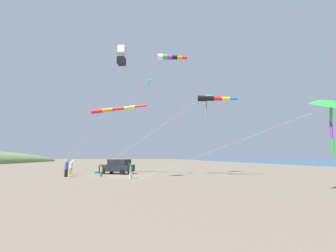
{
  "coord_description": "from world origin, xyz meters",
  "views": [
    {
      "loc": [
        -2.12,
        25.66,
        2.08
      ],
      "look_at": [
        -4.94,
        2.49,
        5.54
      ],
      "focal_mm": 22.8,
      "sensor_mm": 36.0,
      "label": 1
    }
  ],
  "objects": [
    {
      "name": "kite_windsock_red_high_left",
      "position": [
        2.29,
        -4.2,
        8.72
      ],
      "size": [
        9.81,
        2.72,
        9.25
      ],
      "color": "red",
      "rests_on": "ground_plane"
    },
    {
      "name": "person_child_grey_jacket",
      "position": [
        -1.04,
        3.38,
        0.85
      ],
      "size": [
        0.56,
        0.54,
        1.55
      ],
      "color": "silver",
      "rests_on": "ground_plane"
    },
    {
      "name": "kite_delta_black_fish_shape",
      "position": [
        -10.79,
        -1.98,
        10.42
      ],
      "size": [
        15.72,
        5.6,
        10.78
      ],
      "color": "#1EB7C6",
      "rests_on": "ground_plane"
    },
    {
      "name": "cooler_box",
      "position": [
        3.61,
        -3.69,
        0.21
      ],
      "size": [
        0.62,
        0.42,
        0.42
      ],
      "color": "blue",
      "rests_on": "ground_plane"
    },
    {
      "name": "kite_delta_striped_overhead",
      "position": [
        -13.69,
        14.17,
        5.32
      ],
      "size": [
        13.34,
        9.21,
        5.94
      ],
      "color": "green",
      "rests_on": "ground_plane"
    },
    {
      "name": "kite_box_white_trailing",
      "position": [
        0.1,
        4.92,
        12.31
      ],
      "size": [
        5.14,
        10.27,
        13.28
      ],
      "color": "white",
      "rests_on": "ground_plane"
    },
    {
      "name": "kite_windsock_teal_far_right",
      "position": [
        -10.08,
        2.47,
        8.86
      ],
      "size": [
        16.71,
        3.8,
        9.24
      ],
      "color": "black",
      "rests_on": "ground_plane"
    },
    {
      "name": "kite_delta_checkered_midright",
      "position": [
        -2.73,
        1.15,
        11.09
      ],
      "size": [
        12.63,
        3.5,
        11.37
      ],
      "color": "#1EB7C6",
      "rests_on": "ground_plane"
    },
    {
      "name": "parked_car",
      "position": [
        0.99,
        -2.94,
        0.95
      ],
      "size": [
        4.66,
        3.67,
        1.85
      ],
      "color": "black",
      "rests_on": "ground_plane"
    },
    {
      "name": "kite_windsock_blue_topmost",
      "position": [
        -5.03,
        2.36,
        13.7
      ],
      "size": [
        10.75,
        5.56,
        14.18
      ],
      "color": "white",
      "rests_on": "ground_plane"
    },
    {
      "name": "person_child_green_jacket",
      "position": [
        6.53,
        -2.32,
        1.01
      ],
      "size": [
        0.65,
        0.57,
        1.85
      ],
      "color": "gold",
      "rests_on": "ground_plane"
    },
    {
      "name": "person_adult_flyer",
      "position": [
        6.06,
        0.76,
        1.05
      ],
      "size": [
        0.65,
        0.69,
        1.93
      ],
      "color": "#232328",
      "rests_on": "ground_plane"
    },
    {
      "name": "person_bystander_far",
      "position": [
        2.33,
        0.76,
        0.69
      ],
      "size": [
        0.46,
        0.44,
        1.27
      ],
      "color": "#3D7F51",
      "rests_on": "ground_plane"
    },
    {
      "name": "ground_plane",
      "position": [
        0.0,
        0.0,
        0.0
      ],
      "size": [
        600.0,
        600.0,
        0.0
      ],
      "primitive_type": "plane",
      "color": "#756654"
    }
  ]
}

